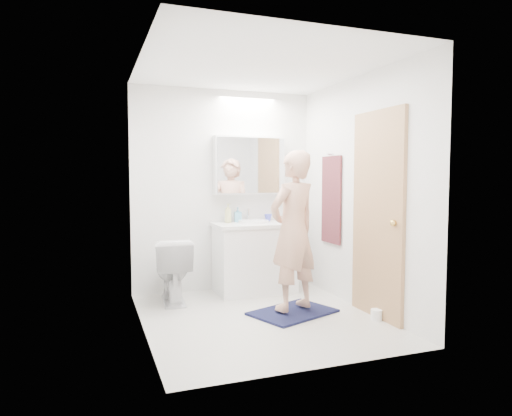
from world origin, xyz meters
name	(u,v)px	position (x,y,z in m)	size (l,w,h in m)	color
floor	(260,318)	(0.00, 0.00, 0.00)	(2.50, 2.50, 0.00)	silver
ceiling	(260,66)	(0.00, 0.00, 2.40)	(2.50, 2.50, 0.00)	white
wall_back	(224,190)	(0.00, 1.25, 1.20)	(2.50, 2.50, 0.00)	white
wall_front	(323,201)	(0.00, -1.25, 1.20)	(2.50, 2.50, 0.00)	white
wall_left	(142,196)	(-1.10, 0.00, 1.20)	(2.50, 2.50, 0.00)	white
wall_right	(360,193)	(1.10, 0.00, 1.20)	(2.50, 2.50, 0.00)	white
vanity_cabinet	(254,259)	(0.29, 0.96, 0.39)	(0.90, 0.55, 0.78)	white
countertop	(254,225)	(0.29, 0.96, 0.80)	(0.95, 0.58, 0.04)	silver
sink_basin	(253,221)	(0.29, 0.99, 0.84)	(0.36, 0.36, 0.03)	white
faucet	(248,215)	(0.29, 1.19, 0.90)	(0.02, 0.02, 0.16)	white
medicine_cabinet	(249,165)	(0.30, 1.18, 1.50)	(0.88, 0.14, 0.70)	white
mirror_panel	(251,165)	(0.30, 1.10, 1.50)	(0.84, 0.01, 0.66)	silver
toilet	(172,270)	(-0.70, 0.85, 0.35)	(0.40, 0.69, 0.71)	white
bath_rug	(293,312)	(0.36, 0.02, 0.01)	(0.80, 0.55, 0.02)	#16123B
person	(293,230)	(0.36, 0.02, 0.84)	(0.57, 0.38, 1.57)	tan
door	(378,215)	(1.08, -0.35, 1.00)	(0.04, 0.80, 2.00)	tan
door_knob	(393,223)	(1.04, -0.65, 0.95)	(0.06, 0.06, 0.06)	gold
towel	(331,200)	(1.08, 0.55, 1.10)	(0.02, 0.42, 1.00)	#151033
towel_hook	(331,154)	(1.07, 0.55, 1.62)	(0.02, 0.02, 0.07)	silver
soap_bottle_a	(228,213)	(0.01, 1.11, 0.93)	(0.09, 0.09, 0.23)	#C3C27E
soap_bottle_b	(238,215)	(0.14, 1.15, 0.91)	(0.08, 0.08, 0.18)	#5FA9CD
toothbrush_cup	(268,218)	(0.53, 1.12, 0.86)	(0.09, 0.09, 0.09)	#4148C5
toilet_paper_roll	(376,315)	(1.02, -0.44, 0.05)	(0.11, 0.11, 0.10)	white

